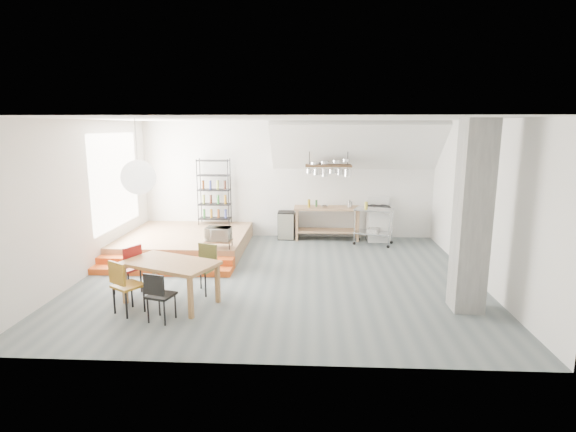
# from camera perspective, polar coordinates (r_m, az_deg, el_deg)

# --- Properties ---
(floor) EXTENTS (8.00, 8.00, 0.00)m
(floor) POSITION_cam_1_polar(r_m,az_deg,el_deg) (9.41, -1.17, -7.69)
(floor) COLOR #576265
(floor) RESTS_ON ground
(wall_back) EXTENTS (8.00, 0.04, 3.20)m
(wall_back) POSITION_cam_1_polar(r_m,az_deg,el_deg) (12.47, -0.05, 4.61)
(wall_back) COLOR silver
(wall_back) RESTS_ON ground
(wall_left) EXTENTS (0.04, 7.00, 3.20)m
(wall_left) POSITION_cam_1_polar(r_m,az_deg,el_deg) (10.12, -24.46, 1.98)
(wall_left) COLOR silver
(wall_left) RESTS_ON ground
(wall_right) EXTENTS (0.04, 7.00, 3.20)m
(wall_right) POSITION_cam_1_polar(r_m,az_deg,el_deg) (9.59, 23.38, 1.61)
(wall_right) COLOR silver
(wall_right) RESTS_ON ground
(ceiling) EXTENTS (8.00, 7.00, 0.02)m
(ceiling) POSITION_cam_1_polar(r_m,az_deg,el_deg) (8.89, -1.26, 12.20)
(ceiling) COLOR white
(ceiling) RESTS_ON wall_back
(slope_ceiling) EXTENTS (4.40, 1.44, 1.32)m
(slope_ceiling) POSITION_cam_1_polar(r_m,az_deg,el_deg) (11.83, 8.63, 8.73)
(slope_ceiling) COLOR white
(slope_ceiling) RESTS_ON wall_back
(window_pane) EXTENTS (0.02, 2.50, 2.20)m
(window_pane) POSITION_cam_1_polar(r_m,az_deg,el_deg) (11.42, -21.04, 4.23)
(window_pane) COLOR white
(window_pane) RESTS_ON wall_left
(platform) EXTENTS (3.00, 3.00, 0.40)m
(platform) POSITION_cam_1_polar(r_m,az_deg,el_deg) (11.67, -12.82, -3.15)
(platform) COLOR #9C744E
(platform) RESTS_ON ground
(step_lower) EXTENTS (3.00, 0.35, 0.13)m
(step_lower) POSITION_cam_1_polar(r_m,az_deg,el_deg) (9.92, -15.81, -6.70)
(step_lower) COLOR #DA5319
(step_lower) RESTS_ON ground
(step_upper) EXTENTS (3.00, 0.35, 0.27)m
(step_upper) POSITION_cam_1_polar(r_m,az_deg,el_deg) (10.22, -15.21, -5.75)
(step_upper) COLOR #DA5319
(step_upper) RESTS_ON ground
(concrete_column) EXTENTS (0.50, 0.50, 3.20)m
(concrete_column) POSITION_cam_1_polar(r_m,az_deg,el_deg) (7.97, 22.35, -0.15)
(concrete_column) COLOR slate
(concrete_column) RESTS_ON ground
(kitchen_counter) EXTENTS (1.80, 0.60, 0.91)m
(kitchen_counter) POSITION_cam_1_polar(r_m,az_deg,el_deg) (12.27, 5.00, -0.16)
(kitchen_counter) COLOR #9C744E
(kitchen_counter) RESTS_ON ground
(stove) EXTENTS (0.60, 0.60, 1.18)m
(stove) POSITION_cam_1_polar(r_m,az_deg,el_deg) (12.44, 11.44, -0.87)
(stove) COLOR white
(stove) RESTS_ON ground
(pot_rack) EXTENTS (1.20, 0.50, 1.43)m
(pot_rack) POSITION_cam_1_polar(r_m,az_deg,el_deg) (11.85, 5.28, 6.03)
(pot_rack) COLOR #3D2718
(pot_rack) RESTS_ON ceiling
(wire_shelving) EXTENTS (0.88, 0.38, 1.80)m
(wire_shelving) POSITION_cam_1_polar(r_m,az_deg,el_deg) (12.47, -9.35, 3.20)
(wire_shelving) COLOR black
(wire_shelving) RESTS_ON platform
(microwave_shelf) EXTENTS (0.60, 0.40, 0.16)m
(microwave_shelf) POSITION_cam_1_polar(r_m,az_deg,el_deg) (10.15, -8.80, -3.17)
(microwave_shelf) COLOR #9C744E
(microwave_shelf) RESTS_ON platform
(paper_lantern) EXTENTS (0.60, 0.60, 0.60)m
(paper_lantern) POSITION_cam_1_polar(r_m,az_deg,el_deg) (8.21, -18.46, 4.69)
(paper_lantern) COLOR white
(paper_lantern) RESTS_ON ceiling
(dining_table) EXTENTS (1.82, 1.45, 0.76)m
(dining_table) POSITION_cam_1_polar(r_m,az_deg,el_deg) (8.12, -14.72, -6.18)
(dining_table) COLOR #996737
(dining_table) RESTS_ON ground
(chair_mustard) EXTENTS (0.59, 0.59, 0.93)m
(chair_mustard) POSITION_cam_1_polar(r_m,az_deg,el_deg) (7.91, -20.13, -7.94)
(chair_mustard) COLOR #A4701C
(chair_mustard) RESTS_ON ground
(chair_black) EXTENTS (0.47, 0.47, 0.83)m
(chair_black) POSITION_cam_1_polar(r_m,az_deg,el_deg) (7.45, -16.14, -9.34)
(chair_black) COLOR black
(chair_black) RESTS_ON ground
(chair_olive) EXTENTS (0.53, 0.53, 0.90)m
(chair_olive) POSITION_cam_1_polar(r_m,az_deg,el_deg) (8.58, -10.53, -6.01)
(chair_olive) COLOR brown
(chair_olive) RESTS_ON ground
(chair_red) EXTENTS (0.57, 0.57, 0.93)m
(chair_red) POSITION_cam_1_polar(r_m,az_deg,el_deg) (8.79, -19.54, -5.92)
(chair_red) COLOR #A11917
(chair_red) RESTS_ON ground
(rolling_cart) EXTENTS (1.08, 0.82, 0.95)m
(rolling_cart) POSITION_cam_1_polar(r_m,az_deg,el_deg) (11.94, 10.82, -0.68)
(rolling_cart) COLOR silver
(rolling_cart) RESTS_ON ground
(mini_fridge) EXTENTS (0.45, 0.45, 0.76)m
(mini_fridge) POSITION_cam_1_polar(r_m,az_deg,el_deg) (12.38, -0.23, -1.17)
(mini_fridge) COLOR black
(mini_fridge) RESTS_ON ground
(microwave) EXTENTS (0.56, 0.40, 0.30)m
(microwave) POSITION_cam_1_polar(r_m,az_deg,el_deg) (10.11, -8.83, -2.24)
(microwave) COLOR beige
(microwave) RESTS_ON microwave_shelf
(bowl) EXTENTS (0.20, 0.20, 0.05)m
(bowl) POSITION_cam_1_polar(r_m,az_deg,el_deg) (12.16, 4.67, 1.22)
(bowl) COLOR silver
(bowl) RESTS_ON kitchen_counter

